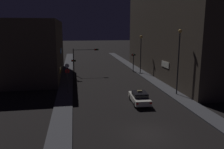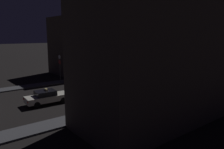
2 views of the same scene
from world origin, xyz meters
The scene contains 12 objects.
ground_plane centered at (0.00, 0.00, 0.00)m, with size 300.00×300.00×0.00m, color black.
sidewalk_left centered at (-7.27, 30.10, 0.08)m, with size 2.07×64.21×0.15m, color #424247.
sidewalk_right centered at (7.27, 30.10, 0.08)m, with size 2.07×64.21×0.15m, color #424247.
building_facade_left centered at (-12.70, 26.03, 5.05)m, with size 8.86×20.50×10.11m.
building_facade_right centered at (11.55, 23.07, 8.72)m, with size 6.56×33.23×17.44m.
taxi centered at (1.57, 7.77, 0.74)m, with size 2.02×4.53×1.62m.
traffic_light_overhead centered at (-4.07, 26.28, 3.67)m, with size 4.85×0.42×5.00m.
traffic_light_left_kerb centered at (-5.98, 22.77, 2.50)m, with size 0.80×0.42×3.46m.
traffic_light_right_kerb centered at (5.98, 27.21, 2.68)m, with size 0.80×0.42×3.75m.
sign_pole_left centered at (-6.84, 13.29, 2.58)m, with size 0.62×0.10×4.00m.
street_lamp_near_block centered at (7.42, 10.24, 5.53)m, with size 0.46×0.46×8.47m.
street_lamp_far_block centered at (6.96, 25.45, 5.34)m, with size 0.56×0.56×7.26m.
Camera 1 is at (-5.87, -16.82, 8.72)m, focal length 36.16 mm.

